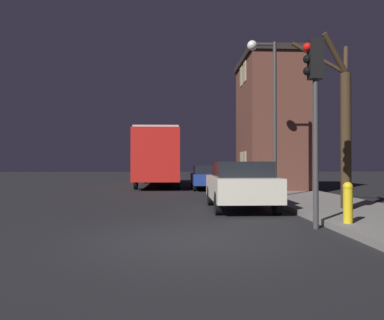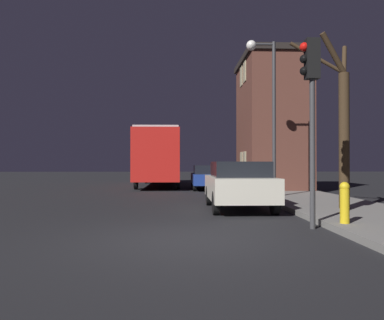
{
  "view_description": "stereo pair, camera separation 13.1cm",
  "coord_description": "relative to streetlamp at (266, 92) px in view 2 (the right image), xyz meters",
  "views": [
    {
      "loc": [
        -0.33,
        -7.22,
        1.45
      ],
      "look_at": [
        0.52,
        13.65,
        1.66
      ],
      "focal_mm": 35.0,
      "sensor_mm": 36.0,
      "label": 1
    },
    {
      "loc": [
        -0.2,
        -7.23,
        1.45
      ],
      "look_at": [
        0.52,
        13.65,
        1.66
      ],
      "focal_mm": 35.0,
      "sensor_mm": 36.0,
      "label": 2
    }
  ],
  "objects": [
    {
      "name": "bus",
      "position": [
        -4.68,
        9.82,
        -2.19
      ],
      "size": [
        2.58,
        10.04,
        3.49
      ],
      "color": "red",
      "rests_on": "ground"
    },
    {
      "name": "car_mid_lane",
      "position": [
        -1.76,
        6.53,
        -3.55
      ],
      "size": [
        1.89,
        4.53,
        1.36
      ],
      "color": "navy",
      "rests_on": "ground"
    },
    {
      "name": "traffic_light",
      "position": [
        -0.49,
        -6.39,
        -1.23
      ],
      "size": [
        0.43,
        0.24,
        4.24
      ],
      "color": "#38383A",
      "rests_on": "ground"
    },
    {
      "name": "fire_hydrant",
      "position": [
        0.18,
        -6.57,
        -3.65
      ],
      "size": [
        0.21,
        0.21,
        0.91
      ],
      "color": "gold",
      "rests_on": "sidewalk"
    },
    {
      "name": "brick_building",
      "position": [
        1.58,
        5.47,
        -0.58
      ],
      "size": [
        3.34,
        5.13,
        7.07
      ],
      "color": "brown",
      "rests_on": "sidewalk"
    },
    {
      "name": "ground_plane",
      "position": [
        -3.24,
        -7.39,
        -4.28
      ],
      "size": [
        120.0,
        120.0,
        0.0
      ],
      "primitive_type": "plane",
      "color": "black"
    },
    {
      "name": "bare_tree",
      "position": [
        1.32,
        -3.88,
        -1.71
      ],
      "size": [
        1.96,
        1.12,
        5.06
      ],
      "color": "#382819",
      "rests_on": "sidewalk"
    },
    {
      "name": "streetlamp",
      "position": [
        0.0,
        0.0,
        0.0
      ],
      "size": [
        1.17,
        0.4,
        6.17
      ],
      "color": "#38383A",
      "rests_on": "sidewalk"
    },
    {
      "name": "car_near_lane",
      "position": [
        -1.56,
        -2.87,
        -3.47
      ],
      "size": [
        1.86,
        3.84,
        1.51
      ],
      "color": "beige",
      "rests_on": "ground"
    }
  ]
}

